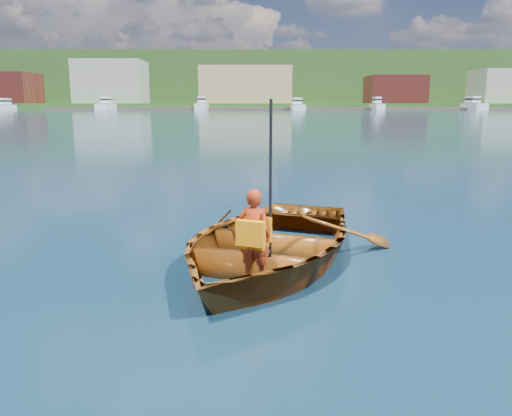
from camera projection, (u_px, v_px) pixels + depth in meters
ground at (347, 260)px, 7.10m from camera, size 600.00×600.00×0.00m
rowboat at (267, 243)px, 6.87m from camera, size 4.43×5.16×0.90m
child_paddler at (254, 234)px, 5.92m from camera, size 0.47×0.43×2.13m
shoreline at (260, 85)px, 236.46m from camera, size 400.00×140.00×22.00m
dock at (290, 109)px, 151.80m from camera, size 159.99×12.42×0.80m
waterfront_buildings at (238, 86)px, 166.94m from camera, size 202.00×16.00×14.00m
marina_yachts at (252, 106)px, 147.02m from camera, size 142.16×13.38×4.30m
hillside_trees at (290, 71)px, 229.12m from camera, size 315.35×80.94×24.43m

